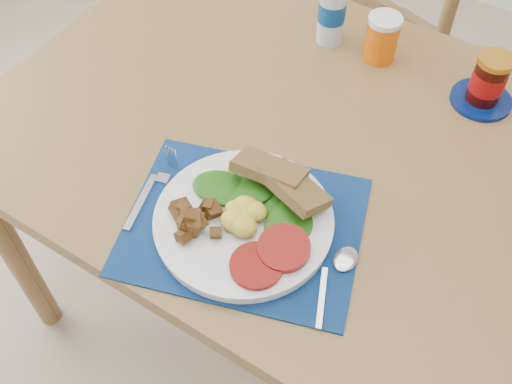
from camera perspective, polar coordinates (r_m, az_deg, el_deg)
ground at (r=1.72m, az=1.41°, el=-17.15°), size 4.00×4.00×0.00m
table at (r=1.23m, az=6.87°, el=1.64°), size 1.40×0.90×0.75m
chair_far at (r=1.81m, az=14.03°, el=14.19°), size 0.49×0.47×1.06m
placemat at (r=1.05m, az=-1.18°, el=-3.22°), size 0.48×0.42×0.00m
breakfast_plate at (r=1.03m, az=-1.61°, el=-2.49°), size 0.31×0.31×0.07m
fork at (r=1.11m, az=-9.59°, el=0.51°), size 0.05×0.18×0.00m
spoon at (r=1.00m, az=7.80°, el=-7.54°), size 0.05×0.16×0.00m
water_bottle at (r=1.36m, az=7.31°, el=17.21°), size 0.06×0.06×0.21m
juice_glass at (r=1.36m, az=11.87°, el=14.06°), size 0.07×0.07×0.10m
jam_on_saucer at (r=1.30m, az=21.18°, el=9.66°), size 0.13×0.13×0.11m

